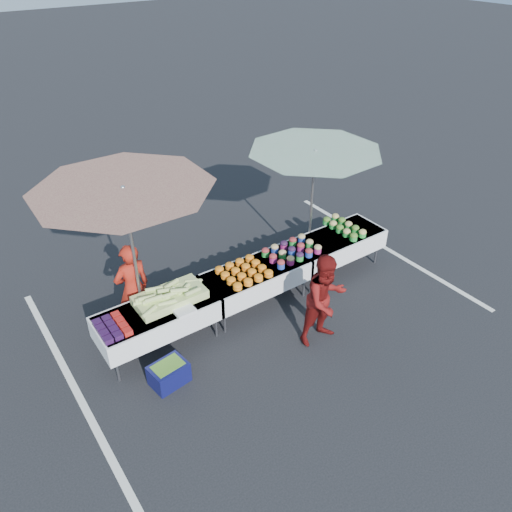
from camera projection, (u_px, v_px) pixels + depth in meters
ground at (256, 304)px, 8.66m from camera, size 80.00×80.00×0.00m
stripe_left at (73, 385)px, 7.13m from camera, size 0.10×5.00×0.00m
stripe_right at (384, 247)px, 10.20m from camera, size 0.10×5.00×0.00m
table_left at (158, 317)px, 7.48m from camera, size 1.86×0.81×0.75m
table_center at (256, 277)px, 8.34m from camera, size 1.86×0.81×0.75m
table_right at (336, 244)px, 9.20m from camera, size 1.86×0.81×0.75m
berry_punnets at (112, 327)px, 6.98m from camera, size 0.40×0.54×0.08m
corn_pile at (169, 297)px, 7.48m from camera, size 1.16×0.57×0.26m
plastic_bags at (184, 311)px, 7.31m from camera, size 0.30×0.25×0.05m
carrot_bowls at (244, 271)px, 8.09m from camera, size 0.75×0.69×0.11m
potato_cups at (292, 250)px, 8.56m from camera, size 0.94×0.58×0.16m
bean_baskets at (344, 227)px, 9.25m from camera, size 0.36×0.86×0.15m
vendor at (133, 288)px, 7.75m from camera, size 0.59×0.41×1.56m
customer at (325, 300)px, 7.53m from camera, size 0.77×0.61×1.54m
umbrella_left at (125, 202)px, 6.78m from camera, size 3.33×3.33×2.59m
umbrella_right at (314, 161)px, 8.47m from camera, size 2.97×2.97×2.37m
storage_bin at (169, 373)px, 7.08m from camera, size 0.57×0.44×0.34m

